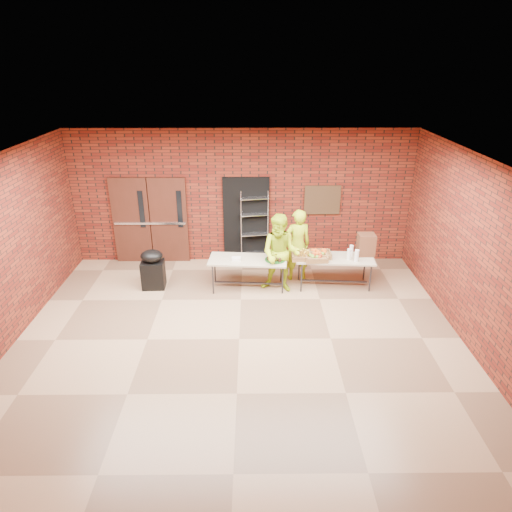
% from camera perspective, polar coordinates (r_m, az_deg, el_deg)
% --- Properties ---
extents(room, '(8.08, 7.08, 3.28)m').
position_cam_1_polar(room, '(7.57, -2.30, -0.26)').
color(room, brown).
rests_on(room, ground).
extents(double_doors, '(1.78, 0.12, 2.10)m').
position_cam_1_polar(double_doors, '(11.23, -13.06, 4.34)').
color(double_doors, '#3F1B12').
rests_on(double_doors, room).
extents(dark_doorway, '(1.10, 0.06, 2.10)m').
position_cam_1_polar(dark_doorway, '(10.99, -1.23, 4.51)').
color(dark_doorway, black).
rests_on(dark_doorway, room).
extents(bronze_plaque, '(0.85, 0.04, 0.70)m').
position_cam_1_polar(bronze_plaque, '(10.95, 8.28, 6.95)').
color(bronze_plaque, '#442E1B').
rests_on(bronze_plaque, room).
extents(wire_rack, '(0.68, 0.31, 1.78)m').
position_cam_1_polar(wire_rack, '(10.91, -0.18, 3.49)').
color(wire_rack, silver).
rests_on(wire_rack, room).
extents(table_left, '(1.71, 0.82, 0.68)m').
position_cam_1_polar(table_left, '(9.78, -1.03, -0.69)').
color(table_left, tan).
rests_on(table_left, room).
extents(table_right, '(1.71, 0.82, 0.68)m').
position_cam_1_polar(table_right, '(10.01, 9.82, -0.47)').
color(table_right, tan).
rests_on(table_right, room).
extents(basket_bananas, '(0.46, 0.36, 0.14)m').
position_cam_1_polar(basket_bananas, '(9.79, 5.85, -0.02)').
color(basket_bananas, olive).
rests_on(basket_bananas, table_right).
extents(basket_oranges, '(0.48, 0.37, 0.15)m').
position_cam_1_polar(basket_oranges, '(9.93, 7.97, 0.23)').
color(basket_oranges, olive).
rests_on(basket_oranges, table_right).
extents(basket_apples, '(0.48, 0.37, 0.15)m').
position_cam_1_polar(basket_apples, '(9.77, 7.54, -0.17)').
color(basket_apples, olive).
rests_on(basket_apples, table_right).
extents(muffin_tray, '(0.44, 0.44, 0.11)m').
position_cam_1_polar(muffin_tray, '(9.70, 2.42, -0.23)').
color(muffin_tray, '#134A15').
rests_on(muffin_tray, table_left).
extents(napkin_box, '(0.19, 0.13, 0.06)m').
position_cam_1_polar(napkin_box, '(9.70, -2.49, -0.34)').
color(napkin_box, white).
rests_on(napkin_box, table_left).
extents(coffee_dispenser, '(0.36, 0.32, 0.48)m').
position_cam_1_polar(coffee_dispenser, '(10.17, 13.60, 1.41)').
color(coffee_dispenser, '#54311C').
rests_on(coffee_dispenser, table_right).
extents(cup_stack_front, '(0.08, 0.08, 0.24)m').
position_cam_1_polar(cup_stack_front, '(9.90, 11.53, 0.22)').
color(cup_stack_front, white).
rests_on(cup_stack_front, table_right).
extents(cup_stack_mid, '(0.09, 0.09, 0.26)m').
position_cam_1_polar(cup_stack_mid, '(9.82, 12.47, 0.04)').
color(cup_stack_mid, white).
rests_on(cup_stack_mid, table_right).
extents(cup_stack_back, '(0.08, 0.08, 0.25)m').
position_cam_1_polar(cup_stack_back, '(10.08, 11.82, 0.66)').
color(cup_stack_back, white).
rests_on(cup_stack_back, table_right).
extents(covered_grill, '(0.50, 0.43, 0.88)m').
position_cam_1_polar(covered_grill, '(10.12, -12.77, -1.59)').
color(covered_grill, black).
rests_on(covered_grill, room).
extents(volunteer_woman, '(0.67, 0.51, 1.65)m').
position_cam_1_polar(volunteer_woman, '(10.15, 5.19, 1.39)').
color(volunteer_woman, '#ACCF17').
rests_on(volunteer_woman, room).
extents(volunteer_man, '(0.97, 0.85, 1.71)m').
position_cam_1_polar(volunteer_man, '(9.61, 3.08, 0.31)').
color(volunteer_man, '#ACCF17').
rests_on(volunteer_man, room).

